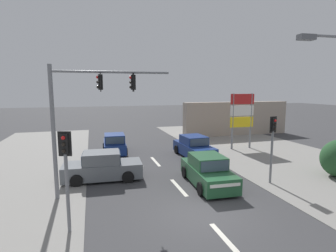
{
  "coord_description": "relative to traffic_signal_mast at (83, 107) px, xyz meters",
  "views": [
    {
      "loc": [
        -4.1,
        -9.06,
        4.93
      ],
      "look_at": [
        -0.27,
        4.0,
        3.02
      ],
      "focal_mm": 28.0,
      "sensor_mm": 36.0,
      "label": 1
    }
  ],
  "objects": [
    {
      "name": "ground_plane",
      "position": [
        4.44,
        -3.18,
        -4.15
      ],
      "size": [
        140.0,
        140.0,
        0.0
      ],
      "primitive_type": "plane",
      "color": "#3A3A3D"
    },
    {
      "name": "lane_dash_near",
      "position": [
        4.44,
        -5.18,
        -4.14
      ],
      "size": [
        0.2,
        2.4,
        0.01
      ],
      "primitive_type": "cube",
      "color": "silver",
      "rests_on": "ground"
    },
    {
      "name": "lane_dash_mid",
      "position": [
        4.44,
        -0.18,
        -4.14
      ],
      "size": [
        0.2,
        2.4,
        0.01
      ],
      "primitive_type": "cube",
      "color": "silver",
      "rests_on": "ground"
    },
    {
      "name": "lane_dash_far",
      "position": [
        4.44,
        4.82,
        -4.14
      ],
      "size": [
        0.2,
        2.4,
        0.01
      ],
      "primitive_type": "cube",
      "color": "silver",
      "rests_on": "ground"
    },
    {
      "name": "kerb_right_verge",
      "position": [
        13.44,
        -1.18,
        -4.13
      ],
      "size": [
        10.0,
        44.0,
        0.02
      ],
      "primitive_type": "cube",
      "color": "gray",
      "rests_on": "ground"
    },
    {
      "name": "traffic_signal_mast",
      "position": [
        0.0,
        0.0,
        0.0
      ],
      "size": [
        5.29,
        0.51,
        6.0
      ],
      "color": "slate",
      "rests_on": "ground"
    },
    {
      "name": "pedestal_signal_right_kerb",
      "position": [
        9.29,
        -0.98,
        -1.73
      ],
      "size": [
        0.44,
        0.31,
        3.56
      ],
      "color": "slate",
      "rests_on": "ground"
    },
    {
      "name": "pedestal_signal_left_kerb",
      "position": [
        -0.55,
        -3.09,
        -1.73
      ],
      "size": [
        0.43,
        0.31,
        3.56
      ],
      "color": "slate",
      "rests_on": "ground"
    },
    {
      "name": "shopping_plaza_sign",
      "position": [
        12.26,
        6.7,
        -1.16
      ],
      "size": [
        2.1,
        0.16,
        4.6
      ],
      "color": "slate",
      "rests_on": "ground"
    },
    {
      "name": "shopfront_wall_far",
      "position": [
        15.44,
        12.82,
        -2.35
      ],
      "size": [
        12.0,
        1.0,
        3.6
      ],
      "primitive_type": "cube",
      "color": "#A39384",
      "rests_on": "ground"
    },
    {
      "name": "sedan_receding_far",
      "position": [
        6.02,
        -0.19,
        -3.44
      ],
      "size": [
        2.07,
        4.32,
        1.56
      ],
      "color": "#235633",
      "rests_on": "ground"
    },
    {
      "name": "sedan_oncoming_near",
      "position": [
        7.49,
        5.35,
        -3.44
      ],
      "size": [
        2.06,
        4.32,
        1.56
      ],
      "color": "navy",
      "rests_on": "ground"
    },
    {
      "name": "hatchback_kerbside_parked",
      "position": [
        1.97,
        8.14,
        -3.44
      ],
      "size": [
        1.89,
        3.7,
        1.53
      ],
      "color": "navy",
      "rests_on": "ground"
    },
    {
      "name": "sedan_oncoming_mid",
      "position": [
        0.81,
        2.13,
        -3.44
      ],
      "size": [
        4.32,
        2.07,
        1.56
      ],
      "color": "slate",
      "rests_on": "ground"
    }
  ]
}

